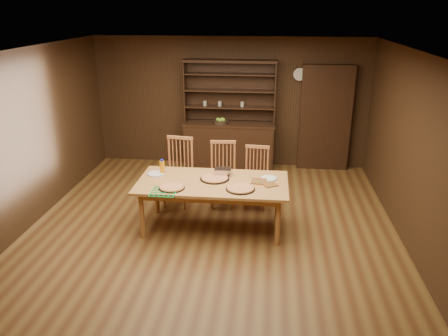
# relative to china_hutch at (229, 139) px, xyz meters

# --- Properties ---
(floor) EXTENTS (6.00, 6.00, 0.00)m
(floor) POSITION_rel_china_hutch_xyz_m (0.00, -2.75, -0.60)
(floor) COLOR brown
(floor) RESTS_ON ground
(room_shell) EXTENTS (6.00, 6.00, 6.00)m
(room_shell) POSITION_rel_china_hutch_xyz_m (0.00, -2.75, 0.98)
(room_shell) COLOR silver
(room_shell) RESTS_ON floor
(china_hutch) EXTENTS (1.84, 0.52, 2.17)m
(china_hutch) POSITION_rel_china_hutch_xyz_m (0.00, 0.00, 0.00)
(china_hutch) COLOR black
(china_hutch) RESTS_ON floor
(doorway) EXTENTS (1.00, 0.18, 2.10)m
(doorway) POSITION_rel_china_hutch_xyz_m (1.90, 0.15, 0.45)
(doorway) COLOR black
(doorway) RESTS_ON floor
(wall_clock) EXTENTS (0.30, 0.05, 0.30)m
(wall_clock) POSITION_rel_china_hutch_xyz_m (1.35, 0.20, 1.30)
(wall_clock) COLOR black
(wall_clock) RESTS_ON room_shell
(dining_table) EXTENTS (2.19, 1.09, 0.75)m
(dining_table) POSITION_rel_china_hutch_xyz_m (0.01, -2.66, 0.09)
(dining_table) COLOR #C59144
(dining_table) RESTS_ON floor
(chair_left) EXTENTS (0.53, 0.51, 1.14)m
(chair_left) POSITION_rel_china_hutch_xyz_m (-0.66, -1.83, 0.01)
(chair_left) COLOR #BB6D40
(chair_left) RESTS_ON floor
(chair_center) EXTENTS (0.47, 0.45, 1.08)m
(chair_center) POSITION_rel_china_hutch_xyz_m (0.07, -1.77, -0.02)
(chair_center) COLOR #BB6D40
(chair_center) RESTS_ON floor
(chair_right) EXTENTS (0.45, 0.43, 1.01)m
(chair_right) POSITION_rel_china_hutch_xyz_m (0.62, -1.76, -0.06)
(chair_right) COLOR #BB6D40
(chair_right) RESTS_ON floor
(pizza_left) EXTENTS (0.37, 0.37, 0.04)m
(pizza_left) POSITION_rel_china_hutch_xyz_m (-0.52, -2.97, 0.17)
(pizza_left) COLOR black
(pizza_left) RESTS_ON dining_table
(pizza_right) EXTENTS (0.41, 0.41, 0.04)m
(pizza_right) POSITION_rel_china_hutch_xyz_m (0.44, -2.90, 0.17)
(pizza_right) COLOR black
(pizza_right) RESTS_ON dining_table
(pizza_center) EXTENTS (0.43, 0.43, 0.04)m
(pizza_center) POSITION_rel_china_hutch_xyz_m (0.03, -2.56, 0.17)
(pizza_center) COLOR black
(pizza_center) RESTS_ON dining_table
(cooling_rack) EXTENTS (0.44, 0.44, 0.02)m
(cooling_rack) POSITION_rel_china_hutch_xyz_m (-0.60, -3.11, 0.16)
(cooling_rack) COLOR #0C9E40
(cooling_rack) RESTS_ON dining_table
(plate_left) EXTENTS (0.27, 0.27, 0.02)m
(plate_left) POSITION_rel_china_hutch_xyz_m (-0.88, -2.45, 0.16)
(plate_left) COLOR silver
(plate_left) RESTS_ON dining_table
(plate_right) EXTENTS (0.25, 0.25, 0.02)m
(plate_right) POSITION_rel_china_hutch_xyz_m (0.83, -2.46, 0.16)
(plate_right) COLOR silver
(plate_right) RESTS_ON dining_table
(foil_dish) EXTENTS (0.26, 0.19, 0.10)m
(foil_dish) POSITION_rel_china_hutch_xyz_m (0.13, -2.37, 0.21)
(foil_dish) COLOR silver
(foil_dish) RESTS_ON dining_table
(juice_bottle) EXTENTS (0.07, 0.07, 0.23)m
(juice_bottle) POSITION_rel_china_hutch_xyz_m (-0.79, -2.41, 0.26)
(juice_bottle) COLOR orange
(juice_bottle) RESTS_ON dining_table
(pot_holder_a) EXTENTS (0.26, 0.26, 0.01)m
(pot_holder_a) POSITION_rel_china_hutch_xyz_m (0.84, -2.69, 0.16)
(pot_holder_a) COLOR red
(pot_holder_a) RESTS_ON dining_table
(pot_holder_b) EXTENTS (0.23, 0.23, 0.02)m
(pot_holder_b) POSITION_rel_china_hutch_xyz_m (0.69, -2.59, 0.16)
(pot_holder_b) COLOR red
(pot_holder_b) RESTS_ON dining_table
(fruit_bowl) EXTENTS (0.30, 0.30, 0.12)m
(fruit_bowl) POSITION_rel_china_hutch_xyz_m (-0.17, -0.07, 0.39)
(fruit_bowl) COLOR black
(fruit_bowl) RESTS_ON china_hutch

